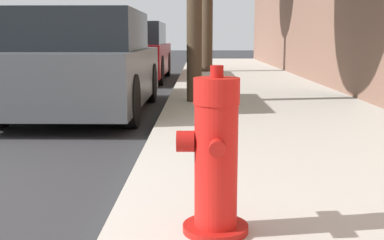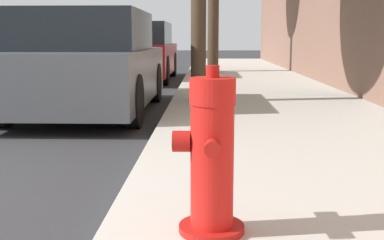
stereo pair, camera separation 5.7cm
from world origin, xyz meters
name	(u,v)px [view 1 (the left image)]	position (x,y,z in m)	size (l,w,h in m)	color
fire_hydrant	(215,158)	(2.75, -0.20, 0.52)	(0.36, 0.36, 0.83)	#A91511
parked_car_near	(84,65)	(1.00, 4.52, 0.71)	(1.84, 3.93, 1.48)	#4C5156
parked_car_mid	(133,53)	(0.96, 10.01, 0.72)	(1.76, 4.20, 1.48)	maroon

